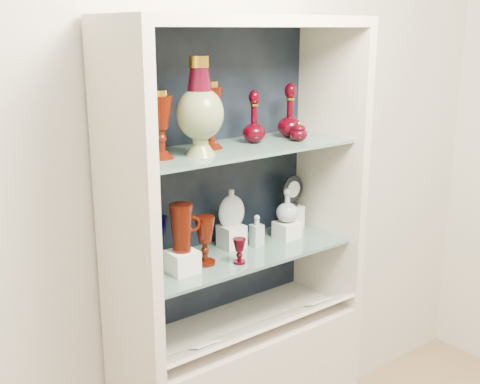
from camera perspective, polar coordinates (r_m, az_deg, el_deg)
wall_back at (r=2.41m, az=-3.22°, el=3.38°), size 3.50×0.02×2.80m
cabinet_back_panel at (r=2.40m, az=-2.79°, el=1.51°), size 0.98×0.02×1.15m
cabinet_side_left at (r=2.01m, az=-10.87°, el=-1.52°), size 0.04×0.40×1.15m
cabinet_side_right at (r=2.57m, az=8.47°, el=2.27°), size 0.04×0.40×1.15m
cabinet_top_cap at (r=2.18m, az=0.00°, el=15.90°), size 1.00×0.40×0.04m
shelf_lower at (r=2.36m, az=-0.30°, el=-5.91°), size 0.92×0.34×0.01m
shelf_upper at (r=2.24m, az=-0.32°, el=4.16°), size 0.92×0.34×0.01m
label_ledge at (r=2.38m, az=1.67°, el=-12.76°), size 0.92×0.17×0.09m
label_card_0 at (r=2.56m, az=7.21°, el=-10.33°), size 0.10×0.06×0.03m
label_card_1 at (r=2.24m, az=-3.39°, el=-14.24°), size 0.10×0.06×0.03m
pedestal_lamp_left at (r=2.03m, az=-7.53°, el=6.34°), size 0.09×0.09×0.23m
pedestal_lamp_right at (r=2.20m, az=-2.80°, el=7.29°), size 0.12×0.12×0.24m
enamel_urn at (r=2.06m, az=-3.82°, el=8.08°), size 0.22×0.22×0.34m
ruby_decanter_a at (r=2.30m, az=1.34°, el=7.45°), size 0.11×0.11×0.23m
ruby_decanter_b at (r=2.43m, az=4.77°, el=7.86°), size 0.12×0.12×0.23m
lidded_bowl at (r=2.36m, az=5.58°, el=5.77°), size 0.09×0.09×0.08m
cobalt_goblet at (r=2.22m, az=-7.85°, el=-4.71°), size 0.10×0.10×0.19m
ruby_goblet_tall at (r=2.22m, az=-3.35°, el=-4.63°), size 0.09×0.09×0.18m
ruby_goblet_small at (r=2.24m, az=-0.06°, el=-5.62°), size 0.06×0.06×0.10m
riser_ruby_pitcher at (r=2.17m, az=-5.49°, el=-6.58°), size 0.10×0.10×0.08m
ruby_pitcher at (r=2.13m, az=-5.58°, el=-3.41°), size 0.15×0.11×0.17m
clear_square_bottle at (r=2.41m, az=1.60°, el=-3.66°), size 0.05×0.05×0.13m
riser_flat_flask at (r=2.40m, az=-0.81°, el=-4.20°), size 0.09×0.09×0.09m
flat_flask at (r=2.37m, az=-0.82°, el=-1.43°), size 0.12×0.07×0.15m
riser_clear_round_decanter at (r=2.51m, az=4.45°, el=-3.60°), size 0.09×0.09×0.07m
clear_round_decanter at (r=2.48m, az=4.50°, el=-1.34°), size 0.10×0.10×0.14m
riser_cameo_medallion at (r=2.64m, az=4.92°, el=-2.37°), size 0.08×0.08×0.10m
cameo_medallion at (r=2.60m, az=4.98°, el=0.15°), size 0.12×0.05×0.14m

